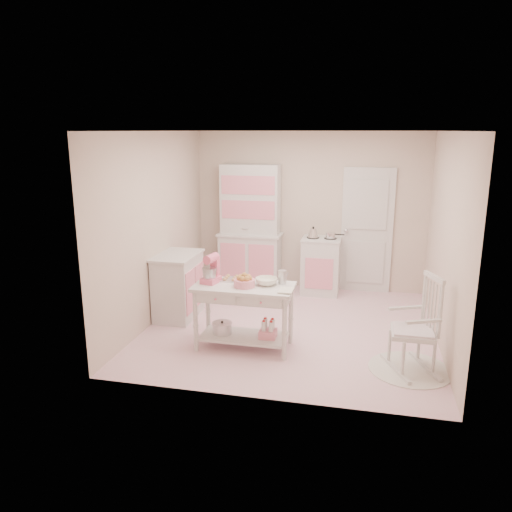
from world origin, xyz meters
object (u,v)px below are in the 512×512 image
Objects in this scene: stove at (321,265)px; work_table at (244,317)px; base_cabinet at (178,286)px; bread_basket at (244,283)px; hutch at (250,227)px; stand_mixer at (211,269)px; rocking_chair at (414,324)px.

work_table is at bearing -106.65° from stove.
base_cabinet is 3.68× the size of bread_basket.
hutch is 8.32× the size of bread_basket.
stand_mixer is 1.36× the size of bread_basket.
stand_mixer reaches higher than base_cabinet.
stove is 2.64m from stand_mixer.
base_cabinet is at bearing -112.98° from hutch.
hutch reaches higher than rocking_chair.
hutch is at bearing 177.61° from stove.
stand_mixer is 0.46m from bread_basket.
bread_basket is at bearing 3.35° from stand_mixer.
base_cabinet is at bearing 145.81° from stand_mixer.
stand_mixer is (-1.12, -2.34, 0.51)m from stove.
work_table is at bearing -78.36° from hutch.
stove is 2.83m from rocking_chair.
bread_basket is (0.52, -2.46, -0.19)m from hutch.
rocking_chair is at bearing 7.57° from stand_mixer.
base_cabinet is (-0.68, -1.59, -0.58)m from hutch.
hutch is 1.33m from stove.
hutch is 2.54m from work_table.
hutch is at bearing 67.02° from base_cabinet.
hutch is 6.12× the size of stand_mixer.
stand_mixer is (-0.42, 0.02, 0.57)m from work_table.
hutch reaches higher than stove.
work_table is (0.50, -2.41, -0.64)m from hutch.
base_cabinet is 3.29m from rocking_chair.
rocking_chair reaches higher than stove.
stove is (1.20, -0.05, -0.58)m from hutch.
bread_basket is at bearing -68.20° from work_table.
rocking_chair reaches higher than bread_basket.
work_table is (-1.96, 0.18, -0.15)m from rocking_chair.
stand_mixer reaches higher than stove.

